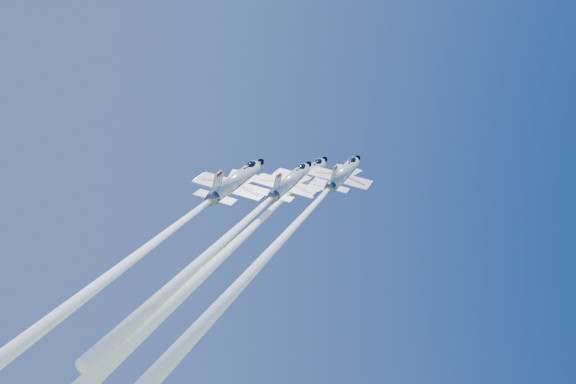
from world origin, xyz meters
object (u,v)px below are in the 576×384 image
object	(u,v)px
jet_left	(130,261)
jet_slot	(237,229)
jet_lead	(245,234)
jet_right	(288,233)

from	to	relation	value
jet_left	jet_slot	bearing A→B (deg)	22.32
jet_left	jet_slot	distance (m)	12.87
jet_slot	jet_lead	bearing A→B (deg)	101.60
jet_left	jet_slot	world-z (taller)	jet_left
jet_left	jet_right	size ratio (longest dim) A/B	1.31
jet_right	jet_left	bearing A→B (deg)	-164.34
jet_lead	jet_left	size ratio (longest dim) A/B	0.84
jet_right	jet_slot	size ratio (longest dim) A/B	1.17
jet_lead	jet_right	distance (m)	10.04
jet_left	jet_right	world-z (taller)	jet_left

